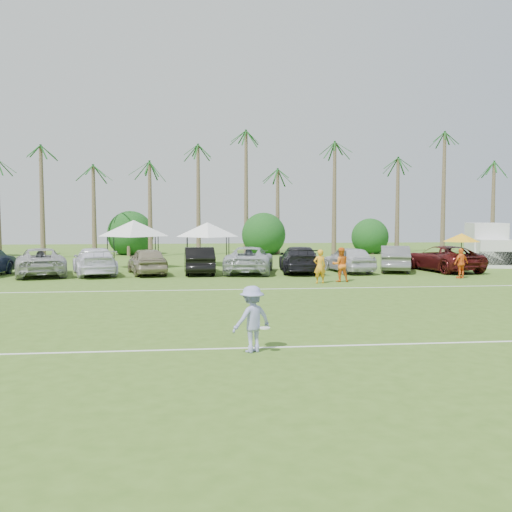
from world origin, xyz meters
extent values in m
plane|color=#41651E|center=(0.00, 0.00, 0.00)|extent=(120.00, 120.00, 0.00)
cube|color=white|center=(0.00, 2.00, 0.01)|extent=(80.00, 0.10, 0.01)
cube|color=white|center=(0.00, 14.00, 0.01)|extent=(80.00, 0.10, 0.01)
cone|color=brown|center=(-12.00, 38.00, 5.00)|extent=(0.44, 0.44, 10.00)
cone|color=brown|center=(-8.00, 38.00, 5.50)|extent=(0.44, 0.44, 11.00)
cone|color=brown|center=(-4.00, 38.00, 4.00)|extent=(0.44, 0.44, 8.00)
cone|color=brown|center=(0.00, 38.00, 4.50)|extent=(0.44, 0.44, 9.00)
cone|color=brown|center=(4.00, 38.00, 5.00)|extent=(0.44, 0.44, 10.00)
cone|color=brown|center=(8.00, 38.00, 5.50)|extent=(0.44, 0.44, 11.00)
cone|color=brown|center=(13.00, 38.00, 4.00)|extent=(0.44, 0.44, 8.00)
cone|color=brown|center=(18.00, 38.00, 4.50)|extent=(0.44, 0.44, 9.00)
cone|color=brown|center=(23.00, 38.00, 5.00)|extent=(0.44, 0.44, 10.00)
cone|color=brown|center=(27.00, 38.00, 5.50)|extent=(0.44, 0.44, 11.00)
cylinder|color=brown|center=(-6.00, 39.00, 0.70)|extent=(0.30, 0.30, 1.40)
sphere|color=#124216|center=(-6.00, 39.00, 1.80)|extent=(4.00, 4.00, 4.00)
cylinder|color=brown|center=(6.00, 39.00, 0.70)|extent=(0.30, 0.30, 1.40)
sphere|color=#124216|center=(6.00, 39.00, 1.80)|extent=(4.00, 4.00, 4.00)
cylinder|color=brown|center=(16.00, 39.00, 0.70)|extent=(0.30, 0.30, 1.40)
sphere|color=#124216|center=(16.00, 39.00, 1.80)|extent=(4.00, 4.00, 4.00)
imported|color=#F9A01B|center=(6.11, 16.04, 0.88)|extent=(0.66, 0.46, 1.76)
imported|color=orange|center=(7.36, 16.63, 0.91)|extent=(0.91, 0.72, 1.82)
imported|color=orange|center=(14.47, 17.49, 0.84)|extent=(1.07, 0.73, 1.68)
cube|color=silver|center=(20.70, 26.47, 1.85)|extent=(3.38, 4.64, 2.26)
cube|color=silver|center=(19.85, 23.71, 0.95)|extent=(2.46, 2.16, 1.90)
cube|color=black|center=(19.65, 23.06, 0.68)|extent=(2.07, 0.87, 0.90)
cube|color=#E5590C|center=(21.79, 26.14, 1.45)|extent=(0.44, 1.39, 0.81)
cylinder|color=black|center=(19.04, 24.15, 0.41)|extent=(0.50, 0.86, 0.81)
cylinder|color=black|center=(20.77, 23.62, 0.41)|extent=(0.50, 0.86, 0.81)
cylinder|color=black|center=(20.15, 27.77, 0.41)|extent=(0.50, 0.86, 0.81)
cylinder|color=black|center=(21.88, 27.24, 0.41)|extent=(0.50, 0.86, 0.81)
cylinder|color=black|center=(-5.80, 24.26, 1.07)|extent=(0.06, 0.06, 2.14)
cylinder|color=black|center=(-2.80, 24.26, 1.07)|extent=(0.06, 0.06, 2.14)
cylinder|color=black|center=(-5.80, 27.27, 1.07)|extent=(0.06, 0.06, 2.14)
cylinder|color=black|center=(-2.80, 27.27, 1.07)|extent=(0.06, 0.06, 2.14)
pyramid|color=silver|center=(-4.30, 25.77, 3.21)|extent=(4.62, 4.62, 1.07)
cylinder|color=black|center=(-0.80, 26.07, 1.01)|extent=(0.06, 0.06, 2.02)
cylinder|color=black|center=(2.04, 26.07, 1.01)|extent=(0.06, 0.06, 2.02)
cylinder|color=black|center=(-0.80, 28.90, 1.01)|extent=(0.06, 0.06, 2.02)
cylinder|color=black|center=(2.04, 28.90, 1.01)|extent=(0.06, 0.06, 2.02)
pyramid|color=white|center=(0.62, 27.49, 3.04)|extent=(4.37, 4.37, 1.01)
cylinder|color=black|center=(15.51, 19.63, 1.10)|extent=(0.05, 0.05, 2.20)
cone|color=#F3AA19|center=(15.51, 19.63, 2.20)|extent=(2.20, 2.20, 0.50)
imported|color=#9395D0|center=(1.09, 1.59, 0.85)|extent=(1.27, 1.08, 1.70)
cylinder|color=white|center=(1.40, 1.41, 0.65)|extent=(0.27, 0.27, 0.03)
imported|color=#AAABAB|center=(-9.25, 21.62, 0.81)|extent=(4.13, 6.32, 1.62)
imported|color=white|center=(-6.18, 21.65, 0.81)|extent=(3.61, 5.97, 1.62)
imported|color=gray|center=(-3.11, 21.65, 0.81)|extent=(2.94, 5.06, 1.62)
imported|color=black|center=(-0.04, 21.78, 0.81)|extent=(1.89, 4.97, 1.62)
imported|color=#B3B8BF|center=(3.03, 21.85, 0.81)|extent=(3.69, 6.21, 1.62)
imported|color=black|center=(6.10, 21.76, 0.81)|extent=(2.78, 5.76, 1.62)
imported|color=silver|center=(9.17, 21.53, 0.81)|extent=(2.54, 4.96, 1.62)
imported|color=slate|center=(12.24, 21.90, 0.81)|extent=(3.12, 5.20, 1.62)
imported|color=#511314|center=(15.31, 21.66, 0.81)|extent=(3.62, 6.19, 1.62)
camera|label=1|loc=(-0.39, -12.69, 3.46)|focal=40.00mm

